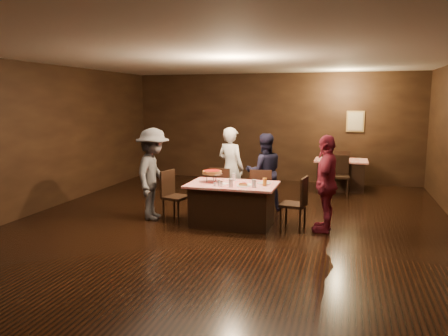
{
  "coord_description": "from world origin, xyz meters",
  "views": [
    {
      "loc": [
        2.0,
        -7.19,
        2.26
      ],
      "look_at": [
        -0.2,
        0.6,
        1.0
      ],
      "focal_mm": 35.0,
      "sensor_mm": 36.0,
      "label": 1
    }
  ],
  "objects": [
    {
      "name": "glass_front_right",
      "position": [
        0.49,
        0.05,
        0.84
      ],
      "size": [
        0.08,
        0.08,
        0.14
      ],
      "primitive_type": "cylinder",
      "color": "silver",
      "rests_on": "main_table"
    },
    {
      "name": "chair_back_far",
      "position": [
        1.88,
        4.74,
        0.47
      ],
      "size": [
        0.44,
        0.44,
        0.95
      ],
      "primitive_type": "cube",
      "rotation": [
        0.0,
        0.0,
        3.18
      ],
      "color": "black",
      "rests_on": "ground"
    },
    {
      "name": "chair_far_left",
      "position": [
        -0.36,
        1.05,
        0.47
      ],
      "size": [
        0.44,
        0.44,
        0.95
      ],
      "primitive_type": "cube",
      "rotation": [
        0.0,
        0.0,
        3.09
      ],
      "color": "black",
      "rests_on": "ground"
    },
    {
      "name": "glass_back",
      "position": [
        -0.01,
        0.6,
        0.84
      ],
      "size": [
        0.08,
        0.08,
        0.14
      ],
      "primitive_type": "cylinder",
      "color": "silver",
      "rests_on": "main_table"
    },
    {
      "name": "plate_empty",
      "position": [
        0.59,
        0.45,
        0.78
      ],
      "size": [
        0.25,
        0.25,
        0.01
      ],
      "primitive_type": "cylinder",
      "color": "white",
      "rests_on": "main_table"
    },
    {
      "name": "diner_white_jacket",
      "position": [
        -0.31,
        1.51,
        0.86
      ],
      "size": [
        0.73,
        0.62,
        1.71
      ],
      "primitive_type": "imported",
      "rotation": [
        0.0,
        0.0,
        2.74
      ],
      "color": "silver",
      "rests_on": "ground"
    },
    {
      "name": "napkin_left",
      "position": [
        -0.11,
        0.25,
        0.77
      ],
      "size": [
        0.21,
        0.21,
        0.01
      ],
      "primitive_type": "cube",
      "rotation": [
        0.0,
        0.0,
        -0.35
      ],
      "color": "white",
      "rests_on": "main_table"
    },
    {
      "name": "chair_back_near",
      "position": [
        1.88,
        3.44,
        0.47
      ],
      "size": [
        0.46,
        0.46,
        0.95
      ],
      "primitive_type": "cube",
      "rotation": [
        0.0,
        0.0,
        0.09
      ],
      "color": "black",
      "rests_on": "ground"
    },
    {
      "name": "diner_red_shirt",
      "position": [
        1.69,
        0.38,
        0.84
      ],
      "size": [
        0.49,
        1.02,
        1.68
      ],
      "primitive_type": "imported",
      "rotation": [
        0.0,
        0.0,
        -1.65
      ],
      "color": "maroon",
      "rests_on": "ground"
    },
    {
      "name": "glass_amber",
      "position": [
        0.64,
        0.25,
        0.84
      ],
      "size": [
        0.08,
        0.08,
        0.14
      ],
      "primitive_type": "cylinder",
      "color": "#BF7F26",
      "rests_on": "main_table"
    },
    {
      "name": "room",
      "position": [
        0.0,
        0.01,
        2.14
      ],
      "size": [
        10.0,
        10.04,
        3.02
      ],
      "color": "black",
      "rests_on": "ground"
    },
    {
      "name": "diner_grey_knit",
      "position": [
        -1.52,
        0.31,
        0.87
      ],
      "size": [
        0.77,
        1.19,
        1.75
      ],
      "primitive_type": "imported",
      "rotation": [
        0.0,
        0.0,
        1.68
      ],
      "color": "#4C4C50",
      "rests_on": "ground"
    },
    {
      "name": "napkin_center",
      "position": [
        0.34,
        0.3,
        0.77
      ],
      "size": [
        0.19,
        0.19,
        0.01
      ],
      "primitive_type": "cube",
      "rotation": [
        0.0,
        0.0,
        0.21
      ],
      "color": "white",
      "rests_on": "main_table"
    },
    {
      "name": "back_table",
      "position": [
        1.88,
        4.14,
        0.39
      ],
      "size": [
        1.3,
        0.9,
        0.77
      ],
      "primitive_type": "cube",
      "color": "red",
      "rests_on": "ground"
    },
    {
      "name": "glass_front_left",
      "position": [
        0.09,
        -0.0,
        0.84
      ],
      "size": [
        0.08,
        0.08,
        0.14
      ],
      "primitive_type": "cylinder",
      "color": "silver",
      "rests_on": "main_table"
    },
    {
      "name": "pizza_stand",
      "position": [
        -0.36,
        0.35,
        0.95
      ],
      "size": [
        0.38,
        0.38,
        0.22
      ],
      "color": "black",
      "rests_on": "main_table"
    },
    {
      "name": "chair_end_right",
      "position": [
        1.14,
        0.3,
        0.47
      ],
      "size": [
        0.48,
        0.48,
        0.95
      ],
      "primitive_type": "cube",
      "rotation": [
        0.0,
        0.0,
        -1.71
      ],
      "color": "black",
      "rests_on": "ground"
    },
    {
      "name": "main_table",
      "position": [
        0.04,
        0.3,
        0.39
      ],
      "size": [
        1.6,
        1.0,
        0.77
      ],
      "primitive_type": "cube",
      "color": "red",
      "rests_on": "ground"
    },
    {
      "name": "chair_end_left",
      "position": [
        -1.06,
        0.3,
        0.47
      ],
      "size": [
        0.51,
        0.51,
        0.95
      ],
      "primitive_type": "cube",
      "rotation": [
        0.0,
        0.0,
        1.33
      ],
      "color": "black",
      "rests_on": "ground"
    },
    {
      "name": "plate_with_slice",
      "position": [
        0.29,
        0.12,
        0.8
      ],
      "size": [
        0.25,
        0.25,
        0.06
      ],
      "color": "white",
      "rests_on": "main_table"
    },
    {
      "name": "diner_navy_hoodie",
      "position": [
        0.38,
        1.58,
        0.8
      ],
      "size": [
        0.94,
        0.84,
        1.59
      ],
      "primitive_type": "imported",
      "rotation": [
        0.0,
        0.0,
        3.5
      ],
      "color": "black",
      "rests_on": "ground"
    },
    {
      "name": "condiments",
      "position": [
        -0.14,
        0.01,
        0.82
      ],
      "size": [
        0.17,
        0.1,
        0.09
      ],
      "color": "silver",
      "rests_on": "main_table"
    },
    {
      "name": "chair_far_right",
      "position": [
        0.44,
        1.05,
        0.47
      ],
      "size": [
        0.44,
        0.44,
        0.95
      ],
      "primitive_type": "cube",
      "rotation": [
        0.0,
        0.0,
        3.19
      ],
      "color": "black",
      "rests_on": "ground"
    }
  ]
}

